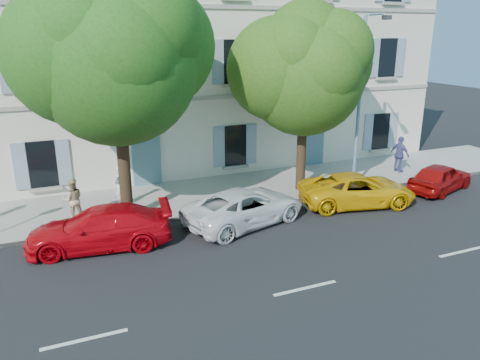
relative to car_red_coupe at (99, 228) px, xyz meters
name	(u,v)px	position (x,y,z in m)	size (l,w,h in m)	color
ground	(249,234)	(5.02, -0.99, -0.69)	(90.00, 90.00, 0.00)	black
sidewalk	(208,194)	(5.02, 3.46, -0.62)	(36.00, 4.50, 0.15)	#A09E96
kerb	(226,211)	(5.02, 1.29, -0.61)	(36.00, 0.16, 0.16)	#9E998E
building	(169,51)	(5.02, 9.21, 5.31)	(28.00, 7.00, 12.00)	silver
car_red_coupe	(99,228)	(0.00, 0.00, 0.00)	(1.93, 4.76, 1.38)	#C2050F
car_white_coupe	(245,207)	(5.29, 0.00, -0.02)	(2.23, 4.83, 1.34)	white
car_yellow_supercar	(357,190)	(10.41, 0.02, -0.02)	(2.21, 4.80, 1.33)	#E9AB09
car_red_hatchback	(440,177)	(14.99, 0.05, -0.05)	(1.51, 3.76, 1.28)	#9B0A09
tree_left	(116,63)	(1.24, 1.84, 5.23)	(5.78, 5.78, 8.97)	#3A2819
tree_right	(304,76)	(9.05, 2.38, 4.46)	(5.06, 5.06, 7.80)	#3A2819
street_lamp	(362,94)	(11.43, 1.54, 3.71)	(0.40, 1.61, 7.50)	#7293BF
pedestrian_a	(121,186)	(1.24, 3.27, 0.31)	(0.62, 0.41, 1.70)	silver
pedestrian_b	(73,200)	(-0.64, 2.45, 0.27)	(0.79, 0.62, 1.63)	tan
pedestrian_c	(400,154)	(14.96, 2.78, 0.37)	(1.07, 0.44, 1.82)	#4F5091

